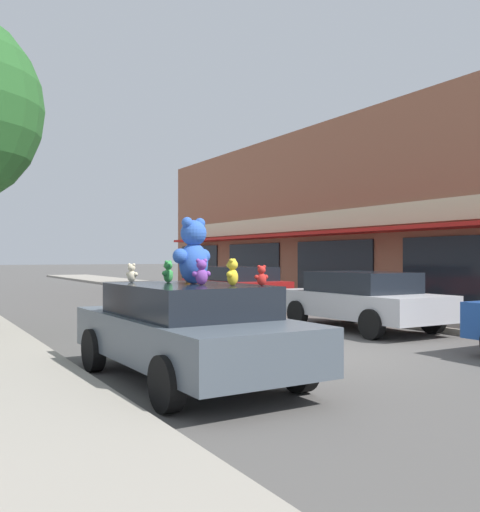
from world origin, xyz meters
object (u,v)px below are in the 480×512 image
teddy_bear_yellow (232,273)px  parked_car_far_right (234,285)px  teddy_bear_orange (188,275)px  parked_car_far_center (362,299)px  teddy_bear_cream (132,273)px  teddy_bear_green (168,272)px  plush_art_car (188,328)px  teddy_bear_giant (193,252)px  teddy_bear_purple (202,272)px  teddy_bear_red (262,276)px

teddy_bear_yellow → parked_car_far_right: teddy_bear_yellow is taller
parked_car_far_right → teddy_bear_orange: bearing=-123.4°
teddy_bear_yellow → parked_car_far_center: 6.80m
parked_car_far_center → teddy_bear_yellow: bearing=-146.8°
teddy_bear_cream → teddy_bear_green: bearing=-164.2°
plush_art_car → teddy_bear_yellow: size_ratio=12.06×
plush_art_car → teddy_bear_giant: teddy_bear_giant is taller
teddy_bear_giant → teddy_bear_green: bearing=-97.8°
teddy_bear_green → plush_art_car: bearing=56.0°
teddy_bear_purple → teddy_bear_red: size_ratio=1.31×
teddy_bear_green → teddy_bear_cream: bearing=-74.2°
teddy_bear_giant → teddy_bear_cream: teddy_bear_giant is taller
plush_art_car → teddy_bear_orange: bearing=63.8°
teddy_bear_red → teddy_bear_cream: (-1.16, 1.93, 0.01)m
parked_car_far_right → teddy_bear_red: bearing=-117.6°
teddy_bear_giant → parked_car_far_center: teddy_bear_giant is taller
teddy_bear_purple → teddy_bear_red: 0.86m
teddy_bear_red → teddy_bear_green: size_ratio=0.83×
plush_art_car → teddy_bear_purple: size_ratio=12.13×
teddy_bear_red → plush_art_car: bearing=-43.3°
plush_art_car → teddy_bear_yellow: teddy_bear_yellow is taller
plush_art_car → teddy_bear_red: size_ratio=15.89×
teddy_bear_giant → teddy_bear_orange: bearing=-128.3°
parked_car_far_right → teddy_bear_cream: bearing=-128.1°
teddy_bear_cream → teddy_bear_purple: bearing=168.8°
teddy_bear_yellow → teddy_bear_green: teddy_bear_yellow is taller
teddy_bear_yellow → teddy_bear_green: bearing=-115.8°
teddy_bear_red → teddy_bear_yellow: bearing=-25.9°
teddy_bear_cream → teddy_bear_orange: 0.87m
teddy_bear_giant → parked_car_far_right: teddy_bear_giant is taller
teddy_bear_giant → teddy_bear_purple: size_ratio=2.62×
teddy_bear_red → teddy_bear_orange: size_ratio=1.26×
teddy_bear_giant → teddy_bear_yellow: 0.83m
teddy_bear_red → parked_car_far_right: 11.51m
teddy_bear_giant → teddy_bear_green: size_ratio=2.84×
teddy_bear_orange → parked_car_far_center: size_ratio=0.05×
teddy_bear_purple → teddy_bear_red: bearing=147.6°
plush_art_car → teddy_bear_orange: (0.31, 0.67, 0.73)m
teddy_bear_green → parked_car_far_center: (6.03, 2.36, -0.78)m
teddy_bear_green → parked_car_far_right: bearing=-158.9°
teddy_bear_giant → teddy_bear_orange: teddy_bear_giant is taller
teddy_bear_yellow → teddy_bear_orange: 1.30m
teddy_bear_cream → parked_car_far_center: teddy_bear_cream is taller
plush_art_car → teddy_bear_giant: 1.11m
teddy_bear_purple → teddy_bear_orange: size_ratio=1.65×
plush_art_car → parked_car_far_right: (6.03, 9.35, 0.06)m
teddy_bear_giant → teddy_bear_purple: teddy_bear_giant is taller
teddy_bear_red → parked_car_far_right: size_ratio=0.07×
teddy_bear_yellow → teddy_bear_giant: bearing=-114.2°
plush_art_car → teddy_bear_cream: teddy_bear_cream is taller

